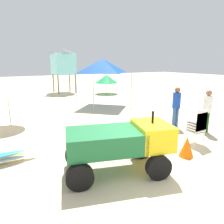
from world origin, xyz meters
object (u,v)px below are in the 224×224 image
at_px(lifeguard_near_right, 176,105).
at_px(traffic_cone_near, 187,147).
at_px(lifeguard_tower, 63,61).
at_px(utility_cart, 121,142).
at_px(stacked_plastic_chairs, 198,124).
at_px(beach_umbrella_far, 6,87).
at_px(popup_canopy, 103,66).
at_px(cooler_box, 138,129).
at_px(beach_umbrella_mid, 106,79).
at_px(lifeguard_near_center, 207,109).

relative_size(lifeguard_near_right, traffic_cone_near, 2.81).
bearing_deg(lifeguard_tower, utility_cart, -102.69).
bearing_deg(traffic_cone_near, utility_cart, 171.62).
xyz_separation_m(stacked_plastic_chairs, beach_umbrella_far, (-5.10, 5.34, 0.97)).
height_order(lifeguard_near_right, beach_umbrella_far, beach_umbrella_far).
height_order(popup_canopy, cooler_box, popup_canopy).
relative_size(utility_cart, popup_canopy, 0.97).
relative_size(utility_cart, beach_umbrella_far, 1.42).
relative_size(stacked_plastic_chairs, traffic_cone_near, 2.00).
distance_m(traffic_cone_near, cooler_box, 2.26).
height_order(beach_umbrella_mid, beach_umbrella_far, beach_umbrella_far).
distance_m(lifeguard_near_right, lifeguard_tower, 12.61).
bearing_deg(popup_canopy, lifeguard_near_right, -84.95).
height_order(utility_cart, traffic_cone_near, utility_cart).
xyz_separation_m(utility_cart, lifeguard_near_center, (4.41, 0.72, 0.17)).
bearing_deg(stacked_plastic_chairs, utility_cart, -177.75).
bearing_deg(lifeguard_tower, beach_umbrella_far, -120.72).
height_order(utility_cart, lifeguard_near_right, lifeguard_near_right).
bearing_deg(utility_cart, stacked_plastic_chairs, 2.25).
relative_size(popup_canopy, cooler_box, 6.45).
distance_m(lifeguard_near_right, traffic_cone_near, 2.87).
bearing_deg(stacked_plastic_chairs, lifeguard_near_right, 63.71).
height_order(lifeguard_near_center, traffic_cone_near, lifeguard_near_center).
bearing_deg(traffic_cone_near, cooler_box, 90.52).
xyz_separation_m(lifeguard_near_center, beach_umbrella_mid, (1.67, 10.78, 0.32)).
bearing_deg(cooler_box, utility_cart, -136.55).
relative_size(popup_canopy, traffic_cone_near, 4.81).
bearing_deg(utility_cart, traffic_cone_near, -8.38).
relative_size(lifeguard_near_center, cooler_box, 3.71).
height_order(lifeguard_near_center, lifeguard_near_right, lifeguard_near_right).
xyz_separation_m(lifeguard_near_right, lifeguard_tower, (-0.71, 12.46, 1.80)).
bearing_deg(beach_umbrella_far, traffic_cone_near, -54.69).
xyz_separation_m(lifeguard_near_center, lifeguard_tower, (-1.20, 13.53, 1.82)).
height_order(beach_umbrella_mid, cooler_box, beach_umbrella_mid).
relative_size(beach_umbrella_far, cooler_box, 4.40).
bearing_deg(utility_cart, beach_umbrella_far, 110.20).
relative_size(lifeguard_near_center, popup_canopy, 0.58).
xyz_separation_m(beach_umbrella_mid, beach_umbrella_far, (-8.10, -6.04, 0.39)).
distance_m(popup_canopy, beach_umbrella_far, 5.79).
relative_size(lifeguard_near_center, lifeguard_near_right, 0.99).
xyz_separation_m(stacked_plastic_chairs, popup_canopy, (0.34, 7.14, 1.75)).
height_order(stacked_plastic_chairs, beach_umbrella_far, beach_umbrella_far).
bearing_deg(beach_umbrella_mid, utility_cart, -117.88).
height_order(popup_canopy, lifeguard_tower, lifeguard_tower).
distance_m(lifeguard_near_center, beach_umbrella_far, 8.02).
distance_m(beach_umbrella_mid, cooler_box, 10.43).
height_order(traffic_cone_near, cooler_box, traffic_cone_near).
bearing_deg(lifeguard_near_center, lifeguard_tower, 95.08).
height_order(lifeguard_near_center, beach_umbrella_mid, lifeguard_near_center).
distance_m(popup_canopy, beach_umbrella_mid, 5.14).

